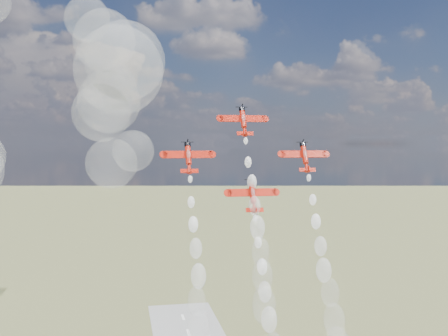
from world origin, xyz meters
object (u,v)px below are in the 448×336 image
Objects in this scene: plane_lead at (243,121)px; plane_right at (305,156)px; plane_left at (188,157)px; plane_slot at (253,195)px.

plane_lead is 18.11m from plane_right.
plane_right is at bearing 0.00° from plane_left.
plane_right is (14.83, -4.99, -9.11)m from plane_lead.
plane_slot is (-14.83, -4.99, -9.11)m from plane_right.
plane_slot is at bearing -90.00° from plane_lead.
plane_slot is at bearing -161.42° from plane_right.
plane_left is (-14.83, -4.99, -9.11)m from plane_lead.
plane_left is 1.00× the size of plane_slot.
plane_lead reaches higher than plane_left.
plane_left is at bearing -161.42° from plane_lead.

